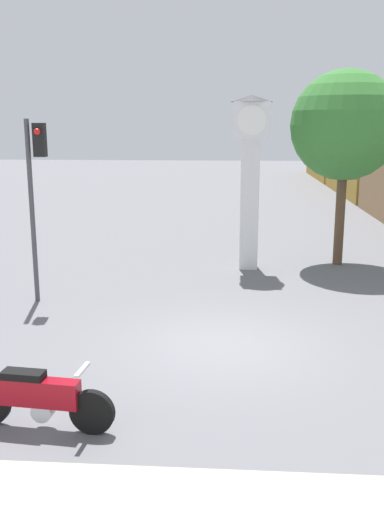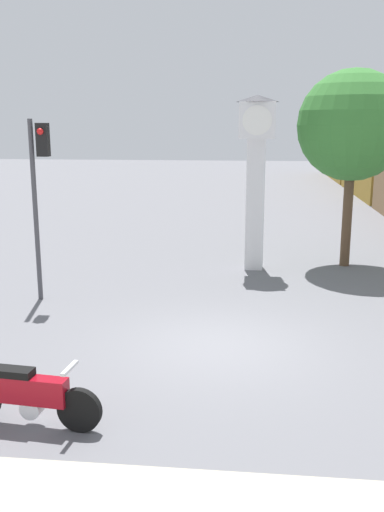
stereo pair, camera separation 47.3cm
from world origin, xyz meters
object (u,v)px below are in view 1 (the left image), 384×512
at_px(motorcycle, 39,398).
at_px(street_tree, 345,126).
at_px(traffic_light, 36,179).
at_px(clock_tower, 250,156).

height_order(motorcycle, street_tree, street_tree).
height_order(traffic_light, street_tree, street_tree).
bearing_deg(street_tree, clock_tower, -166.60).
xyz_separation_m(clock_tower, street_tree, (2.90, 0.69, 0.89)).
bearing_deg(clock_tower, street_tree, 13.40).
height_order(clock_tower, street_tree, street_tree).
xyz_separation_m(traffic_light, street_tree, (8.23, 4.50, 1.25)).
bearing_deg(motorcycle, clock_tower, 77.30).
height_order(motorcycle, traffic_light, traffic_light).
relative_size(motorcycle, street_tree, 0.38).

